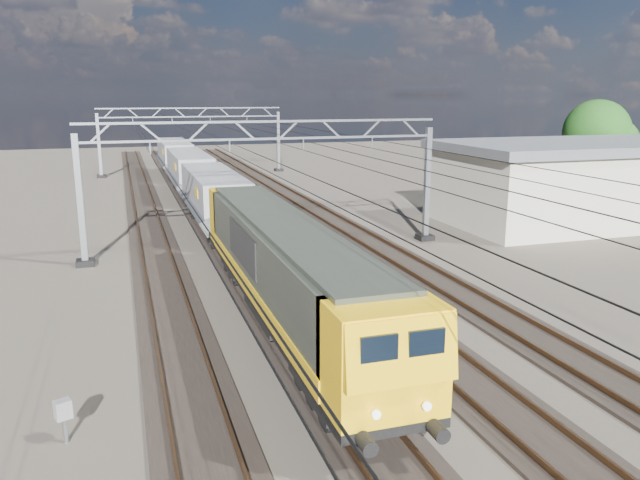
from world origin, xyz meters
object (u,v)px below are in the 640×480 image
object	(u,v)px
hopper_wagon_third	(175,155)
tree_far	(601,136)
locomotive	(284,265)
industrial_shed	(580,181)
trackside_cabinet	(63,411)
catenary_gantry_far	(192,138)
hopper_wagon_lead	(214,195)
catenary_gantry_mid	(268,181)
hopper_wagon_mid	(190,170)

from	to	relation	value
hopper_wagon_third	tree_far	xyz separation A→B (m)	(32.32, -25.14, 2.92)
locomotive	industrial_shed	world-z (taller)	industrial_shed
trackside_cabinet	locomotive	bearing A→B (deg)	19.38
locomotive	catenary_gantry_far	bearing A→B (deg)	87.57
catenary_gantry_far	hopper_wagon_third	distance (m)	2.82
hopper_wagon_lead	locomotive	bearing A→B (deg)	-90.00
trackside_cabinet	catenary_gantry_far	bearing A→B (deg)	58.72
industrial_shed	catenary_gantry_mid	bearing A→B (deg)	-174.81
hopper_wagon_mid	tree_far	xyz separation A→B (m)	(32.32, -10.94, 2.92)
locomotive	hopper_wagon_mid	world-z (taller)	locomotive
hopper_wagon_mid	industrial_shed	size ratio (longest dim) A/B	0.70
catenary_gantry_far	hopper_wagon_mid	distance (m)	15.49
hopper_wagon_third	tree_far	size ratio (longest dim) A/B	1.61
catenary_gantry_mid	hopper_wagon_mid	xyz separation A→B (m)	(-2.00, 20.73, -1.67)
catenary_gantry_mid	catenary_gantry_far	distance (m)	36.00
trackside_cabinet	hopper_wagon_lead	bearing A→B (deg)	51.75
catenary_gantry_mid	locomotive	xyz separation A→B (m)	(-2.00, -11.17, -1.58)
hopper_wagon_third	trackside_cabinet	distance (m)	52.84
catenary_gantry_far	catenary_gantry_mid	bearing A→B (deg)	-90.00
locomotive	tree_far	distance (m)	38.62
hopper_wagon_lead	hopper_wagon_mid	xyz separation A→B (m)	(0.00, 14.20, 0.00)
hopper_wagon_lead	industrial_shed	bearing A→B (deg)	-10.69
locomotive	trackside_cabinet	size ratio (longest dim) A/B	18.35
catenary_gantry_far	hopper_wagon_mid	world-z (taller)	catenary_gantry_far
catenary_gantry_mid	trackside_cabinet	bearing A→B (deg)	-117.87
industrial_shed	trackside_cabinet	bearing A→B (deg)	-148.13
trackside_cabinet	catenary_gantry_mid	bearing A→B (deg)	40.63
hopper_wagon_third	industrial_shed	distance (m)	40.75
industrial_shed	locomotive	bearing A→B (deg)	-151.25
hopper_wagon_lead	industrial_shed	xyz separation A→B (m)	(24.00, -4.53, 0.49)
catenary_gantry_mid	hopper_wagon_lead	distance (m)	7.03
hopper_wagon_mid	hopper_wagon_third	xyz separation A→B (m)	(0.00, 14.20, 0.00)
hopper_wagon_mid	tree_far	distance (m)	34.24
catenary_gantry_mid	trackside_cabinet	size ratio (longest dim) A/B	17.31
catenary_gantry_far	hopper_wagon_mid	xyz separation A→B (m)	(-2.00, -15.27, -1.67)
catenary_gantry_far	tree_far	size ratio (longest dim) A/B	2.46
hopper_wagon_mid	hopper_wagon_lead	bearing A→B (deg)	-90.00
tree_far	industrial_shed	bearing A→B (deg)	-136.88
tree_far	hopper_wagon_lead	bearing A→B (deg)	-174.24
hopper_wagon_mid	tree_far	world-z (taller)	tree_far
catenary_gantry_mid	catenary_gantry_far	size ratio (longest dim) A/B	1.00
catenary_gantry_mid	hopper_wagon_mid	distance (m)	20.89
hopper_wagon_mid	trackside_cabinet	xyz separation A→B (m)	(-7.20, -38.13, -1.37)
catenary_gantry_mid	industrial_shed	bearing A→B (deg)	5.19
hopper_wagon_third	catenary_gantry_far	bearing A→B (deg)	28.15
hopper_wagon_lead	trackside_cabinet	xyz separation A→B (m)	(-7.20, -23.93, -1.37)
hopper_wagon_mid	industrial_shed	xyz separation A→B (m)	(24.00, -18.73, 0.49)
locomotive	trackside_cabinet	world-z (taller)	locomotive
trackside_cabinet	industrial_shed	distance (m)	36.79
hopper_wagon_lead	trackside_cabinet	bearing A→B (deg)	-106.75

